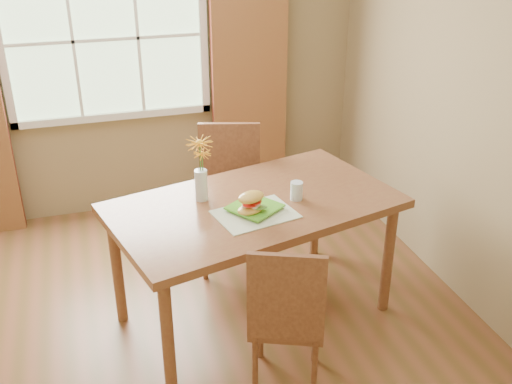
{
  "coord_description": "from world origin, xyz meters",
  "views": [
    {
      "loc": [
        -0.26,
        -3.02,
        2.5
      ],
      "look_at": [
        0.67,
        0.03,
        0.93
      ],
      "focal_mm": 42.0,
      "sensor_mm": 36.0,
      "label": 1
    }
  ],
  "objects_px": {
    "chair_near": "(287,313)",
    "chair_far": "(230,190)",
    "croissant_sandwich": "(251,203)",
    "water_glass": "(297,191)",
    "dining_table": "(254,214)",
    "flower_vase": "(201,164)"
  },
  "relations": [
    {
      "from": "water_glass",
      "to": "flower_vase",
      "type": "distance_m",
      "value": 0.61
    },
    {
      "from": "chair_near",
      "to": "flower_vase",
      "type": "xyz_separation_m",
      "value": [
        -0.26,
        0.82,
        0.56
      ]
    },
    {
      "from": "chair_far",
      "to": "croissant_sandwich",
      "type": "bearing_deg",
      "value": -79.86
    },
    {
      "from": "chair_far",
      "to": "croissant_sandwich",
      "type": "height_order",
      "value": "chair_far"
    },
    {
      "from": "dining_table",
      "to": "water_glass",
      "type": "distance_m",
      "value": 0.3
    },
    {
      "from": "croissant_sandwich",
      "to": "flower_vase",
      "type": "bearing_deg",
      "value": 107.25
    },
    {
      "from": "chair_near",
      "to": "flower_vase",
      "type": "distance_m",
      "value": 1.03
    },
    {
      "from": "dining_table",
      "to": "flower_vase",
      "type": "bearing_deg",
      "value": 142.98
    },
    {
      "from": "dining_table",
      "to": "croissant_sandwich",
      "type": "height_order",
      "value": "croissant_sandwich"
    },
    {
      "from": "chair_near",
      "to": "water_glass",
      "type": "xyz_separation_m",
      "value": [
        0.29,
        0.66,
        0.37
      ]
    },
    {
      "from": "chair_far",
      "to": "croissant_sandwich",
      "type": "relative_size",
      "value": 5.22
    },
    {
      "from": "chair_far",
      "to": "water_glass",
      "type": "bearing_deg",
      "value": -56.54
    },
    {
      "from": "chair_far",
      "to": "flower_vase",
      "type": "height_order",
      "value": "flower_vase"
    },
    {
      "from": "flower_vase",
      "to": "water_glass",
      "type": "bearing_deg",
      "value": -16.54
    },
    {
      "from": "croissant_sandwich",
      "to": "water_glass",
      "type": "height_order",
      "value": "croissant_sandwich"
    },
    {
      "from": "chair_near",
      "to": "chair_far",
      "type": "relative_size",
      "value": 0.89
    },
    {
      "from": "dining_table",
      "to": "flower_vase",
      "type": "distance_m",
      "value": 0.46
    },
    {
      "from": "chair_near",
      "to": "water_glass",
      "type": "bearing_deg",
      "value": 89.21
    },
    {
      "from": "chair_near",
      "to": "dining_table",
      "type": "bearing_deg",
      "value": 110.31
    },
    {
      "from": "chair_near",
      "to": "chair_far",
      "type": "distance_m",
      "value": 1.41
    },
    {
      "from": "croissant_sandwich",
      "to": "water_glass",
      "type": "xyz_separation_m",
      "value": [
        0.32,
        0.12,
        -0.03
      ]
    },
    {
      "from": "water_glass",
      "to": "chair_near",
      "type": "bearing_deg",
      "value": -113.75
    }
  ]
}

